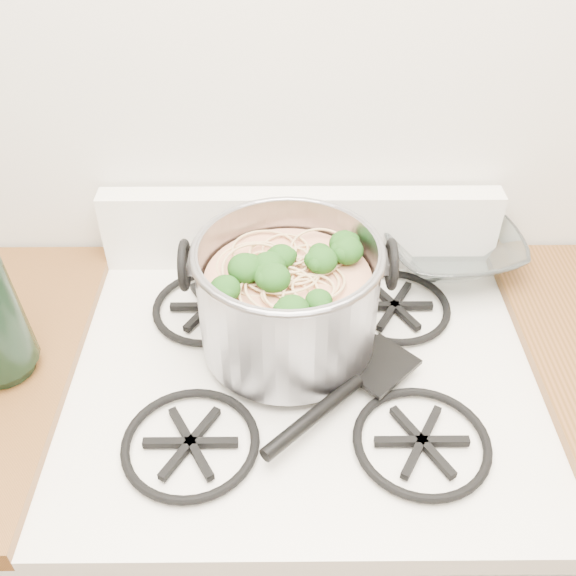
% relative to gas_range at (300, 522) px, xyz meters
% --- Properties ---
extents(gas_range, '(0.76, 0.66, 0.92)m').
position_rel_gas_range_xyz_m(gas_range, '(0.00, 0.00, 0.00)').
color(gas_range, white).
rests_on(gas_range, ground).
extents(counter_left, '(0.25, 0.65, 0.92)m').
position_rel_gas_range_xyz_m(counter_left, '(-0.51, 0.00, 0.02)').
color(counter_left, silver).
rests_on(counter_left, ground).
extents(stock_pot, '(0.33, 0.30, 0.20)m').
position_rel_gas_range_xyz_m(stock_pot, '(-0.03, 0.06, 0.58)').
color(stock_pot, gray).
rests_on(stock_pot, gas_range).
extents(spatula, '(0.42, 0.42, 0.02)m').
position_rel_gas_range_xyz_m(spatula, '(0.12, -0.01, 0.50)').
color(spatula, black).
rests_on(spatula, gas_range).
extents(glass_bowl, '(0.12, 0.12, 0.03)m').
position_rel_gas_range_xyz_m(glass_bowl, '(0.29, 0.28, 0.50)').
color(glass_bowl, white).
rests_on(glass_bowl, gas_range).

